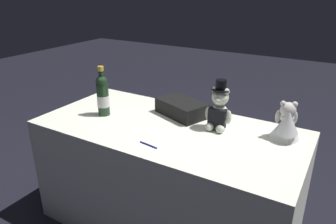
{
  "coord_description": "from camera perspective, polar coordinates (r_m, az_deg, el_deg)",
  "views": [
    {
      "loc": [
        0.93,
        -1.57,
        1.61
      ],
      "look_at": [
        0.0,
        0.0,
        0.86
      ],
      "focal_mm": 33.86,
      "sensor_mm": 36.0,
      "label": 1
    }
  ],
  "objects": [
    {
      "name": "reception_table",
      "position": [
        2.2,
        -0.0,
        -11.68
      ],
      "size": [
        1.69,
        0.81,
        0.76
      ],
      "primitive_type": "cube",
      "color": "white",
      "rests_on": "ground_plane"
    },
    {
      "name": "teddy_bear_bride",
      "position": [
        1.94,
        20.55,
        -1.9
      ],
      "size": [
        0.19,
        0.22,
        0.23
      ],
      "color": "white",
      "rests_on": "reception_table"
    },
    {
      "name": "teddy_bear_groom",
      "position": [
        1.96,
        9.14,
        0.35
      ],
      "size": [
        0.17,
        0.15,
        0.31
      ],
      "color": "silver",
      "rests_on": "reception_table"
    },
    {
      "name": "champagne_bottle",
      "position": [
        2.19,
        -11.66,
        3.03
      ],
      "size": [
        0.08,
        0.08,
        0.34
      ],
      "color": "#1D361F",
      "rests_on": "reception_table"
    },
    {
      "name": "signing_pen",
      "position": [
        1.79,
        -3.64,
        -5.88
      ],
      "size": [
        0.13,
        0.03,
        0.01
      ],
      "color": "navy",
      "rests_on": "reception_table"
    },
    {
      "name": "ground_plane",
      "position": [
        2.43,
        -0.0,
        -19.15
      ],
      "size": [
        12.0,
        12.0,
        0.0
      ],
      "primitive_type": "plane",
      "color": "black"
    },
    {
      "name": "gift_case_black",
      "position": [
        2.17,
        2.46,
        0.72
      ],
      "size": [
        0.39,
        0.31,
        0.1
      ],
      "color": "black",
      "rests_on": "reception_table"
    }
  ]
}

